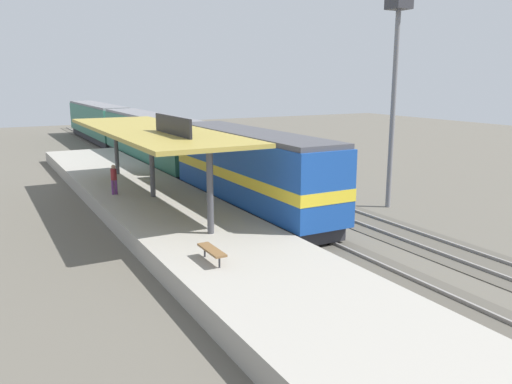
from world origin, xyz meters
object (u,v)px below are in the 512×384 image
(locomotive, at_px, (250,171))
(passenger_carriage_front, at_px, (151,139))
(passenger_carriage_rear, at_px, (98,122))
(person_waiting, at_px, (114,178))
(light_mast, at_px, (396,59))
(platform_bench, at_px, (212,250))

(locomotive, relative_size, passenger_carriage_front, 0.72)
(locomotive, height_order, passenger_carriage_front, locomotive)
(passenger_carriage_rear, relative_size, person_waiting, 11.70)
(passenger_carriage_front, distance_m, light_mast, 22.73)
(light_mast, distance_m, person_waiting, 17.08)
(passenger_carriage_front, bearing_deg, passenger_carriage_rear, 90.00)
(passenger_carriage_front, bearing_deg, platform_bench, -102.82)
(passenger_carriage_front, xyz_separation_m, passenger_carriage_rear, (0.00, 20.80, 0.00))
(locomotive, height_order, light_mast, light_mast)
(light_mast, relative_size, person_waiting, 6.84)
(passenger_carriage_front, bearing_deg, light_mast, -69.13)
(passenger_carriage_front, distance_m, passenger_carriage_rear, 20.80)
(passenger_carriage_front, xyz_separation_m, person_waiting, (-6.36, -13.51, -0.46))
(passenger_carriage_front, relative_size, light_mast, 1.71)
(light_mast, bearing_deg, locomotive, 162.49)
(platform_bench, distance_m, person_waiting, 12.88)
(locomotive, distance_m, light_mast, 10.14)
(passenger_carriage_front, bearing_deg, locomotive, -90.00)
(platform_bench, xyz_separation_m, passenger_carriage_front, (6.00, 26.38, 0.97))
(light_mast, bearing_deg, passenger_carriage_front, 110.87)
(passenger_carriage_front, relative_size, person_waiting, 11.70)
(light_mast, xyz_separation_m, person_waiting, (-14.16, 6.95, -6.54))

